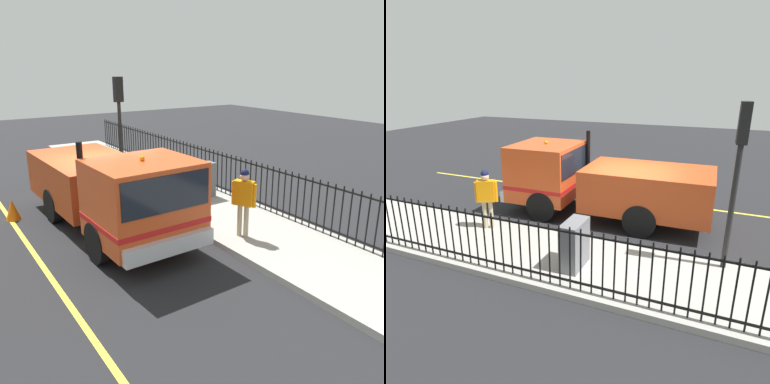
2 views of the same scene
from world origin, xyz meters
TOP-DOWN VIEW (x-y plane):
  - ground_plane at (0.00, 0.00)m, footprint 49.21×49.21m
  - sidewalk_slab at (2.79, 0.00)m, footprint 2.77×22.37m
  - lane_marking at (-2.42, 0.00)m, footprint 0.12×20.13m
  - work_truck at (-0.31, -1.30)m, footprint 2.47×6.51m
  - worker_standing at (2.13, -3.55)m, footprint 0.42×0.58m
  - iron_fence at (3.95, -0.00)m, footprint 0.04×19.05m
  - traffic_light_near at (1.78, 2.77)m, footprint 0.31×0.23m
  - utility_cabinet at (3.10, -0.39)m, footprint 0.86×0.41m
  - traffic_cone at (-2.33, 1.28)m, footprint 0.42×0.42m

SIDE VIEW (x-z plane):
  - ground_plane at x=0.00m, z-range 0.00..0.00m
  - lane_marking at x=-2.42m, z-range 0.00..0.01m
  - sidewalk_slab at x=2.79m, z-range 0.00..0.15m
  - traffic_cone at x=-2.33m, z-range 0.00..0.60m
  - utility_cabinet at x=3.10m, z-range 0.15..1.26m
  - iron_fence at x=3.95m, z-range 0.16..1.53m
  - worker_standing at x=2.13m, z-range 0.35..2.08m
  - work_truck at x=-0.31m, z-range -0.06..2.57m
  - traffic_light_near at x=1.78m, z-range 0.94..4.64m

